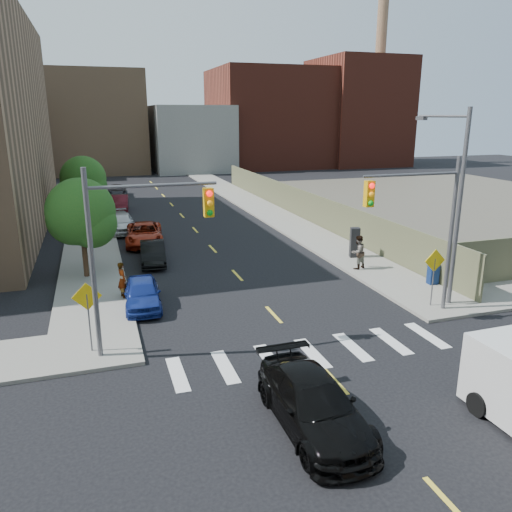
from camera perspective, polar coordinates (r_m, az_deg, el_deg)
ground at (r=16.17m, az=12.21°, el=-16.99°), size 160.00×160.00×0.00m
sidewalk_nw at (r=53.78m, az=-18.43°, el=5.86°), size 3.50×73.00×0.15m
sidewalk_ne at (r=55.82m, az=-2.25°, el=7.00°), size 3.50×73.00×0.15m
fence_north at (r=43.64m, az=4.96°, el=6.02°), size 0.12×44.00×2.50m
gravel_lot at (r=55.17m, az=22.08°, el=5.70°), size 36.00×42.00×0.06m
bg_bldg_midwest at (r=83.60m, az=-17.73°, el=14.35°), size 14.00×16.00×15.00m
bg_bldg_center at (r=83.07m, az=-7.63°, el=13.20°), size 12.00×16.00×10.00m
bg_bldg_east at (r=88.54m, az=1.32°, el=15.43°), size 18.00×18.00×16.00m
bg_bldg_fareast at (r=93.27m, az=11.44°, el=15.78°), size 14.00×16.00×18.00m
smokestack at (r=95.42m, az=13.82°, el=18.64°), size 1.80×1.80×28.00m
signal_nw at (r=18.11m, az=-13.67°, el=2.17°), size 4.59×0.30×7.00m
signal_ne at (r=22.37m, az=18.59°, el=4.35°), size 4.59×0.30×7.00m
streetlight_ne at (r=24.31m, az=21.72°, el=6.58°), size 0.25×3.70×9.00m
warn_sign_nw at (r=19.29m, az=-18.69°, el=-5.27°), size 1.06×0.06×2.83m
warn_sign_ne at (r=24.07m, az=19.70°, el=-1.20°), size 1.06×0.06×2.83m
warn_sign_midwest at (r=32.29m, az=-18.67°, el=3.09°), size 1.06×0.06×2.83m
tree_west_near at (r=28.13m, az=-19.36°, el=4.32°), size 3.66×3.64×5.52m
tree_west_far at (r=42.96m, az=-19.12°, el=8.06°), size 3.66×3.64×5.52m
parked_car_blue at (r=23.78m, az=-12.86°, el=-4.18°), size 1.86×4.12×1.37m
parked_car_black at (r=30.54m, az=-11.71°, el=0.34°), size 1.76×4.18×1.34m
parked_car_red at (r=35.30m, az=-12.66°, el=2.49°), size 2.94×5.51×1.47m
parked_car_silver at (r=40.76m, az=-15.27°, el=3.93°), size 2.00×4.47×1.27m
parked_car_white at (r=39.17m, az=-15.15°, el=3.66°), size 2.07×4.57×1.52m
parked_car_maroon at (r=48.31m, az=-15.30°, el=5.84°), size 1.93×4.52×1.45m
parked_car_grey at (r=57.04m, az=-15.63°, el=7.19°), size 2.22×4.65×1.28m
black_sedan at (r=14.90m, az=6.57°, el=-16.40°), size 2.14×5.18×1.50m
mailbox at (r=27.52m, az=19.60°, el=-1.81°), size 0.52×0.40×1.24m
payphone at (r=31.34m, az=11.21°, el=1.53°), size 0.65×0.58×1.85m
pedestrian_west at (r=24.85m, az=-15.03°, el=-2.64°), size 0.57×0.72×1.74m
pedestrian_east at (r=28.96m, az=11.58°, el=0.42°), size 1.13×1.00×1.94m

